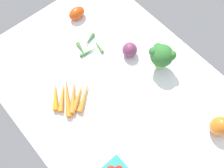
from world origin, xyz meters
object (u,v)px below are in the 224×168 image
Objects in this scene: broccoli_head at (162,55)px; red_onion_center at (130,50)px; okra_pile at (89,47)px; roma_tomato at (77,13)px; bell_pepper_orange at (220,126)px; carrot_bunch at (70,96)px.

red_onion_center is (12.44, 5.38, -4.90)cm from broccoli_head.
red_onion_center reaches higher than okra_pile.
broccoli_head is 31.95cm from okra_pile.
roma_tomato reaches higher than okra_pile.
bell_pepper_orange is at bearing -167.84° from okra_pile.
okra_pile is at bearing 38.65° from red_onion_center.
roma_tomato is 0.90× the size of bell_pepper_orange.
roma_tomato is 44.56cm from broccoli_head.
bell_pepper_orange is at bearing -144.42° from carrot_bunch.
broccoli_head is 0.67× the size of carrot_bunch.
carrot_bunch is (12.89, 36.79, -6.87)cm from broccoli_head.
roma_tomato is 18.07cm from okra_pile.
carrot_bunch is at bearing 89.19° from red_onion_center.
broccoli_head reaches higher than red_onion_center.
broccoli_head is 1.07× the size of okra_pile.
okra_pile is (-16.73, 6.58, -1.84)cm from roma_tomato.
broccoli_head is (-43.09, -9.94, 5.44)cm from roma_tomato.
carrot_bunch is at bearing 123.62° from okra_pile.
roma_tomato is 0.67× the size of okra_pile.
okra_pile is (26.36, 16.52, -7.28)cm from broccoli_head.
okra_pile is 0.62× the size of carrot_bunch.
carrot_bunch is (-30.21, 26.85, -1.43)cm from roma_tomato.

